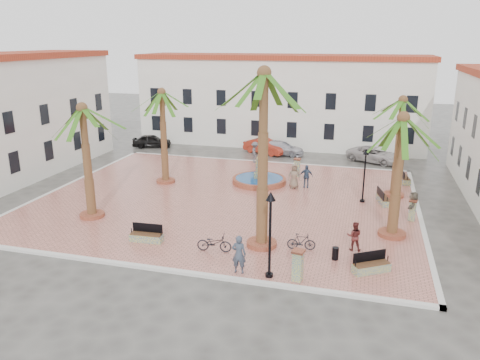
{
  "coord_description": "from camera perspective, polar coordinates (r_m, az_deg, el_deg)",
  "views": [
    {
      "loc": [
        9.36,
        -30.1,
        11.02
      ],
      "look_at": [
        1.0,
        0.0,
        1.6
      ],
      "focal_mm": 35.0,
      "sensor_mm": 36.0,
      "label": 1
    }
  ],
  "objects": [
    {
      "name": "ground",
      "position": [
        33.39,
        -1.66,
        -2.5
      ],
      "size": [
        120.0,
        120.0,
        0.0
      ],
      "primitive_type": "plane",
      "color": "#56544F",
      "rests_on": "ground"
    },
    {
      "name": "plaza",
      "position": [
        33.37,
        -1.66,
        -2.38
      ],
      "size": [
        26.0,
        22.0,
        0.15
      ],
      "primitive_type": "cube",
      "color": "tan",
      "rests_on": "ground"
    },
    {
      "name": "kerb_n",
      "position": [
        43.55,
        2.61,
        2.21
      ],
      "size": [
        26.3,
        0.3,
        0.16
      ],
      "primitive_type": "cube",
      "color": "silver",
      "rests_on": "ground"
    },
    {
      "name": "kerb_s",
      "position": [
        23.92,
        -9.57,
        -10.7
      ],
      "size": [
        26.3,
        0.3,
        0.16
      ],
      "primitive_type": "cube",
      "color": "silver",
      "rests_on": "ground"
    },
    {
      "name": "kerb_e",
      "position": [
        32.23,
        21.08,
        -4.24
      ],
      "size": [
        0.3,
        22.3,
        0.16
      ],
      "primitive_type": "cube",
      "color": "silver",
      "rests_on": "ground"
    },
    {
      "name": "kerb_w",
      "position": [
        39.06,
        -20.21,
        -0.55
      ],
      "size": [
        0.3,
        22.3,
        0.16
      ],
      "primitive_type": "cube",
      "color": "silver",
      "rests_on": "ground"
    },
    {
      "name": "building_north",
      "position": [
        51.34,
        4.97,
        9.72
      ],
      "size": [
        30.4,
        7.4,
        9.5
      ],
      "color": "white",
      "rests_on": "ground"
    },
    {
      "name": "fountain",
      "position": [
        36.86,
        2.35,
        0.1
      ],
      "size": [
        4.22,
        4.22,
        2.18
      ],
      "color": "#A54F35",
      "rests_on": "plaza"
    },
    {
      "name": "palm_nw",
      "position": [
        36.25,
        -9.48,
        9.29
      ],
      "size": [
        4.74,
        4.74,
        7.4
      ],
      "color": "#A54F35",
      "rests_on": "plaza"
    },
    {
      "name": "palm_sw",
      "position": [
        29.9,
        -18.58,
        6.78
      ],
      "size": [
        5.03,
        5.03,
        7.29
      ],
      "color": "#A54F35",
      "rests_on": "plaza"
    },
    {
      "name": "palm_s",
      "position": [
        23.73,
        2.93,
        10.61
      ],
      "size": [
        5.38,
        5.38,
        9.66
      ],
      "color": "#A54F35",
      "rests_on": "plaza"
    },
    {
      "name": "palm_e",
      "position": [
        26.87,
        19.14,
        5.45
      ],
      "size": [
        5.12,
        5.12,
        7.2
      ],
      "color": "#A54F35",
      "rests_on": "plaza"
    },
    {
      "name": "palm_ne",
      "position": [
        34.27,
        19.13,
        7.92
      ],
      "size": [
        4.69,
        4.69,
        7.24
      ],
      "color": "#A54F35",
      "rests_on": "plaza"
    },
    {
      "name": "bench_s",
      "position": [
        26.87,
        -11.32,
        -6.78
      ],
      "size": [
        1.9,
        0.67,
        0.99
      ],
      "rotation": [
        0.0,
        0.0,
        0.05
      ],
      "color": "gray",
      "rests_on": "plaza"
    },
    {
      "name": "bench_se",
      "position": [
        23.96,
        15.7,
        -10.12
      ],
      "size": [
        1.91,
        1.51,
        1.0
      ],
      "rotation": [
        0.0,
        0.0,
        0.57
      ],
      "color": "gray",
      "rests_on": "plaza"
    },
    {
      "name": "bench_e",
      "position": [
        33.77,
        17.04,
        -2.26
      ],
      "size": [
        1.01,
        1.97,
        1.0
      ],
      "rotation": [
        0.0,
        0.0,
        1.81
      ],
      "color": "gray",
      "rests_on": "plaza"
    },
    {
      "name": "bench_ne",
      "position": [
        39.19,
        19.33,
        0.15
      ],
      "size": [
        0.95,
        2.02,
        1.03
      ],
      "rotation": [
        0.0,
        0.0,
        1.76
      ],
      "color": "gray",
      "rests_on": "plaza"
    },
    {
      "name": "lamppost_s",
      "position": [
        21.63,
        3.71,
        -4.89
      ],
      "size": [
        0.46,
        0.46,
        4.28
      ],
      "color": "black",
      "rests_on": "plaza"
    },
    {
      "name": "lamppost_e",
      "position": [
        32.99,
        14.99,
        1.62
      ],
      "size": [
        0.41,
        0.41,
        3.79
      ],
      "color": "black",
      "rests_on": "plaza"
    },
    {
      "name": "bollard_se",
      "position": [
        22.29,
        7.06,
        -10.22
      ],
      "size": [
        0.64,
        0.64,
        1.54
      ],
      "rotation": [
        0.0,
        0.0,
        -0.17
      ],
      "color": "gray",
      "rests_on": "plaza"
    },
    {
      "name": "bollard_n",
      "position": [
        38.77,
        6.98,
        1.57
      ],
      "size": [
        0.57,
        0.57,
        1.5
      ],
      "rotation": [
        0.0,
        0.0,
        -0.06
      ],
      "color": "gray",
      "rests_on": "plaza"
    },
    {
      "name": "bollard_e",
      "position": [
        31.02,
        20.27,
        -3.44
      ],
      "size": [
        0.56,
        0.56,
        1.35
      ],
      "rotation": [
        0.0,
        0.0,
        -0.18
      ],
      "color": "gray",
      "rests_on": "plaza"
    },
    {
      "name": "litter_bin",
      "position": [
        24.77,
        11.54,
        -8.76
      ],
      "size": [
        0.34,
        0.34,
        0.67
      ],
      "primitive_type": "cylinder",
      "color": "black",
      "rests_on": "plaza"
    },
    {
      "name": "cyclist_a",
      "position": [
        22.73,
        -0.14,
        -9.04
      ],
      "size": [
        0.73,
        0.5,
        1.94
      ],
      "primitive_type": "imported",
      "rotation": [
        0.0,
        0.0,
        3.18
      ],
      "color": "#3B4455",
      "rests_on": "plaza"
    },
    {
      "name": "bicycle_a",
      "position": [
        25.12,
        -3.17,
        -7.66
      ],
      "size": [
        1.92,
        0.84,
        0.98
      ],
      "primitive_type": "imported",
      "rotation": [
        0.0,
        0.0,
        1.68
      ],
      "color": "black",
      "rests_on": "plaza"
    },
    {
      "name": "cyclist_b",
      "position": [
        25.84,
        13.76,
        -6.65
      ],
      "size": [
        0.81,
        0.64,
        1.61
      ],
      "primitive_type": "imported",
      "rotation": [
        0.0,
        0.0,
        3.18
      ],
      "color": "#5A2220",
      "rests_on": "plaza"
    },
    {
      "name": "bicycle_b",
      "position": [
        25.5,
        7.48,
        -7.47
      ],
      "size": [
        1.57,
        0.61,
        0.92
      ],
      "primitive_type": "imported",
      "rotation": [
        0.0,
        0.0,
        1.69
      ],
      "color": "black",
      "rests_on": "plaza"
    },
    {
      "name": "pedestrian_fountain_a",
      "position": [
        35.57,
        6.63,
        0.49
      ],
      "size": [
        1.05,
        0.8,
        1.91
      ],
      "primitive_type": "imported",
      "rotation": [
        0.0,
        0.0,
        0.23
      ],
      "color": "#7A6450",
      "rests_on": "plaza"
    },
    {
      "name": "pedestrian_fountain_b",
      "position": [
        35.94,
        8.07,
        0.47
      ],
      "size": [
        1.05,
        0.49,
        1.76
      ],
      "primitive_type": "imported",
      "rotation": [
        0.0,
        0.0,
        0.06
      ],
      "color": "#344662",
      "rests_on": "plaza"
    },
    {
      "name": "pedestrian_north",
      "position": [
        42.83,
        1.83,
        3.41
      ],
      "size": [
        1.02,
        1.39,
        1.93
      ],
      "primitive_type": "imported",
      "rotation": [
        0.0,
        0.0,
        1.84
      ],
      "color": "#504F54",
      "rests_on": "plaza"
    },
    {
      "name": "pedestrian_east",
      "position": [
        31.07,
        20.3,
        -2.97
      ],
      "size": [
        0.72,
        1.76,
        1.85
      ],
      "primitive_type": "imported",
      "rotation": [
        0.0,
        0.0,
        -1.68
      ],
      "color": "#625A4B",
      "rests_on": "plaza"
    },
    {
      "name": "car_black",
      "position": [
        50.58,
        -10.7,
        4.7
      ],
      "size": [
        4.33,
        2.78,
        1.37
      ],
      "primitive_type": "imported",
      "rotation": [
        0.0,
        0.0,
        1.88
      ],
      "color": "black",
      "rests_on": "ground"
    },
    {
      "name": "car_red",
      "position": [
        46.98,
        3.07,
        4.12
      ],
      "size": [
        4.74,
        3.2,
        1.48
      ],
      "primitive_type": "imported",
      "rotation": [
        0.0,
        0.0,
        1.17
      ],
      "color": "#AF2F1D",
      "rests_on": "ground"
    },
    {
      "name": "car_silver",
      "position": [
        46.69,
        5.01,
        3.91
      ],
      "size": [
        4.8,
        2.4,
        1.34
      ],
      "primitive_type": "imported",
      "rotation": [
        0.0,
        0.0,
        1.45
      ],
      "color": "silver",
      "rests_on": "ground"
    },
    {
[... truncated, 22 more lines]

